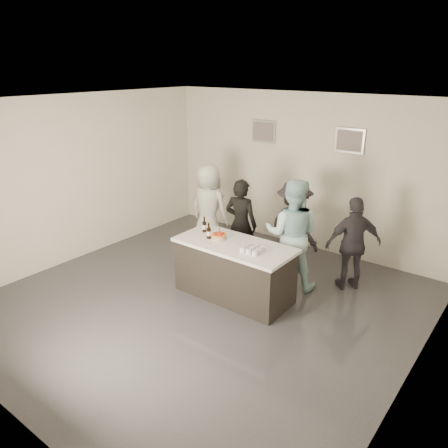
{
  "coord_description": "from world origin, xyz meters",
  "views": [
    {
      "loc": [
        3.86,
        -4.5,
        3.48
      ],
      "look_at": [
        0.0,
        0.5,
        1.15
      ],
      "focal_mm": 35.0,
      "sensor_mm": 36.0,
      "label": 1
    }
  ],
  "objects_px": {
    "cake": "(219,237)",
    "person_guest_right": "(353,244)",
    "bar_counter": "(234,270)",
    "beer_bottle_b": "(209,231)",
    "person_main_black": "(241,224)",
    "person_guest_left": "(209,208)",
    "person_guest_back": "(294,227)",
    "person_main_blue": "(292,234)",
    "beer_bottle_a": "(204,224)"
  },
  "relations": [
    {
      "from": "cake",
      "to": "person_guest_right",
      "type": "relative_size",
      "value": 0.15
    },
    {
      "from": "bar_counter",
      "to": "beer_bottle_b",
      "type": "distance_m",
      "value": 0.73
    },
    {
      "from": "cake",
      "to": "person_main_black",
      "type": "bearing_deg",
      "value": 104.31
    },
    {
      "from": "person_guest_left",
      "to": "person_guest_back",
      "type": "height_order",
      "value": "person_guest_left"
    },
    {
      "from": "person_guest_back",
      "to": "person_main_blue",
      "type": "bearing_deg",
      "value": 132.59
    },
    {
      "from": "beer_bottle_b",
      "to": "bar_counter",
      "type": "bearing_deg",
      "value": 9.26
    },
    {
      "from": "bar_counter",
      "to": "person_main_black",
      "type": "bearing_deg",
      "value": 120.22
    },
    {
      "from": "person_guest_left",
      "to": "person_guest_right",
      "type": "bearing_deg",
      "value": -177.25
    },
    {
      "from": "person_guest_left",
      "to": "person_guest_right",
      "type": "xyz_separation_m",
      "value": [
        2.86,
        0.16,
        -0.08
      ]
    },
    {
      "from": "person_guest_back",
      "to": "person_guest_left",
      "type": "bearing_deg",
      "value": 21.63
    },
    {
      "from": "person_main_blue",
      "to": "cake",
      "type": "bearing_deg",
      "value": 25.42
    },
    {
      "from": "cake",
      "to": "person_main_blue",
      "type": "xyz_separation_m",
      "value": [
        0.82,
        0.84,
        -0.02
      ]
    },
    {
      "from": "person_guest_back",
      "to": "person_main_black",
      "type": "bearing_deg",
      "value": 47.03
    },
    {
      "from": "person_main_blue",
      "to": "person_guest_right",
      "type": "relative_size",
      "value": 1.18
    },
    {
      "from": "person_main_black",
      "to": "person_guest_back",
      "type": "height_order",
      "value": "person_guest_back"
    },
    {
      "from": "beer_bottle_a",
      "to": "beer_bottle_b",
      "type": "distance_m",
      "value": 0.29
    },
    {
      "from": "beer_bottle_a",
      "to": "beer_bottle_b",
      "type": "xyz_separation_m",
      "value": [
        0.24,
        -0.17,
        0.0
      ]
    },
    {
      "from": "cake",
      "to": "beer_bottle_a",
      "type": "xyz_separation_m",
      "value": [
        -0.38,
        0.09,
        0.09
      ]
    },
    {
      "from": "beer_bottle_a",
      "to": "person_main_blue",
      "type": "distance_m",
      "value": 1.42
    },
    {
      "from": "beer_bottle_a",
      "to": "person_guest_back",
      "type": "xyz_separation_m",
      "value": [
        0.94,
        1.29,
        -0.21
      ]
    },
    {
      "from": "cake",
      "to": "person_guest_left",
      "type": "bearing_deg",
      "value": 134.83
    },
    {
      "from": "bar_counter",
      "to": "person_main_black",
      "type": "xyz_separation_m",
      "value": [
        -0.54,
        0.92,
        0.37
      ]
    },
    {
      "from": "bar_counter",
      "to": "person_main_black",
      "type": "distance_m",
      "value": 1.13
    },
    {
      "from": "cake",
      "to": "beer_bottle_a",
      "type": "relative_size",
      "value": 0.88
    },
    {
      "from": "cake",
      "to": "person_guest_back",
      "type": "relative_size",
      "value": 0.14
    },
    {
      "from": "bar_counter",
      "to": "person_main_blue",
      "type": "xyz_separation_m",
      "value": [
        0.52,
        0.85,
        0.46
      ]
    },
    {
      "from": "person_main_black",
      "to": "person_guest_left",
      "type": "distance_m",
      "value": 1.03
    },
    {
      "from": "person_guest_right",
      "to": "person_main_black",
      "type": "bearing_deg",
      "value": -30.24
    },
    {
      "from": "bar_counter",
      "to": "person_main_blue",
      "type": "relative_size",
      "value": 1.02
    },
    {
      "from": "bar_counter",
      "to": "beer_bottle_b",
      "type": "xyz_separation_m",
      "value": [
        -0.45,
        -0.07,
        0.58
      ]
    },
    {
      "from": "cake",
      "to": "person_guest_right",
      "type": "height_order",
      "value": "person_guest_right"
    },
    {
      "from": "beer_bottle_b",
      "to": "person_guest_left",
      "type": "height_order",
      "value": "person_guest_left"
    },
    {
      "from": "person_main_blue",
      "to": "person_guest_back",
      "type": "distance_m",
      "value": 0.6
    },
    {
      "from": "cake",
      "to": "beer_bottle_b",
      "type": "height_order",
      "value": "beer_bottle_b"
    },
    {
      "from": "person_guest_right",
      "to": "bar_counter",
      "type": "bearing_deg",
      "value": 1.87
    },
    {
      "from": "beer_bottle_b",
      "to": "person_guest_back",
      "type": "relative_size",
      "value": 0.16
    },
    {
      "from": "person_main_black",
      "to": "person_guest_left",
      "type": "height_order",
      "value": "person_guest_left"
    },
    {
      "from": "person_main_black",
      "to": "bar_counter",
      "type": "bearing_deg",
      "value": 110.22
    },
    {
      "from": "person_guest_left",
      "to": "person_guest_back",
      "type": "xyz_separation_m",
      "value": [
        1.78,
        0.16,
        -0.03
      ]
    },
    {
      "from": "beer_bottle_b",
      "to": "person_guest_left",
      "type": "relative_size",
      "value": 0.15
    },
    {
      "from": "beer_bottle_a",
      "to": "person_guest_right",
      "type": "bearing_deg",
      "value": 32.53
    },
    {
      "from": "person_guest_left",
      "to": "person_main_black",
      "type": "bearing_deg",
      "value": 162.14
    },
    {
      "from": "person_main_black",
      "to": "person_guest_back",
      "type": "relative_size",
      "value": 1.0
    },
    {
      "from": "person_main_black",
      "to": "person_main_blue",
      "type": "distance_m",
      "value": 1.06
    },
    {
      "from": "cake",
      "to": "person_main_blue",
      "type": "relative_size",
      "value": 0.13
    },
    {
      "from": "beer_bottle_b",
      "to": "person_guest_back",
      "type": "height_order",
      "value": "person_guest_back"
    },
    {
      "from": "bar_counter",
      "to": "person_guest_back",
      "type": "distance_m",
      "value": 1.46
    },
    {
      "from": "bar_counter",
      "to": "beer_bottle_b",
      "type": "relative_size",
      "value": 7.15
    },
    {
      "from": "beer_bottle_a",
      "to": "person_guest_right",
      "type": "distance_m",
      "value": 2.41
    },
    {
      "from": "cake",
      "to": "person_main_blue",
      "type": "distance_m",
      "value": 1.18
    }
  ]
}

